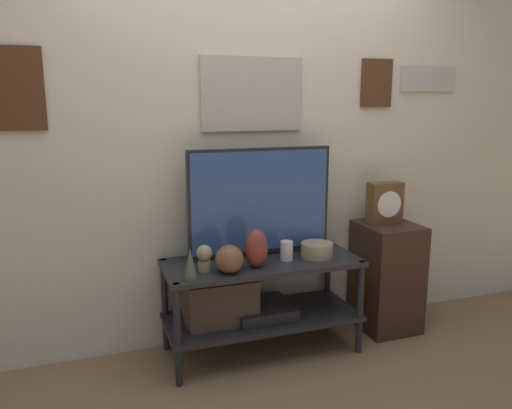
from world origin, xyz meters
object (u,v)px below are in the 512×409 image
vase_round_glass (229,259)px  television (260,201)px  candle_jar (287,251)px  vase_urn_stoneware (256,248)px  mantel_clock (385,203)px  decorative_bust (204,257)px  vase_slim_bronze (190,263)px  vase_wide_bowl (317,250)px

vase_round_glass → television: bearing=42.7°
television → candle_jar: bearing=-51.2°
vase_urn_stoneware → vase_round_glass: bearing=-166.9°
vase_round_glass → mantel_clock: (1.14, 0.23, 0.20)m
vase_round_glass → decorative_bust: size_ratio=1.06×
television → vase_urn_stoneware: size_ratio=3.98×
vase_slim_bronze → vase_round_glass: bearing=5.6°
vase_wide_bowl → mantel_clock: 0.61m
vase_round_glass → mantel_clock: 1.18m
vase_round_glass → mantel_clock: mantel_clock is taller
mantel_clock → vase_wide_bowl: bearing=-167.3°
television → vase_round_glass: bearing=-137.3°
vase_urn_stoneware → decorative_bust: (-0.30, 0.04, -0.03)m
vase_round_glass → vase_urn_stoneware: 0.18m
vase_urn_stoneware → mantel_clock: (0.97, 0.19, 0.16)m
vase_slim_bronze → mantel_clock: (1.37, 0.25, 0.19)m
vase_round_glass → candle_jar: bearing=15.3°
vase_round_glass → vase_slim_bronze: vase_slim_bronze is taller
vase_slim_bronze → decorative_bust: (0.10, 0.10, -0.01)m
vase_wide_bowl → candle_jar: 0.20m
vase_urn_stoneware → mantel_clock: mantel_clock is taller
vase_slim_bronze → mantel_clock: 1.40m
television → decorative_bust: bearing=-156.5°
vase_wide_bowl → vase_slim_bronze: vase_slim_bronze is taller
vase_wide_bowl → decorative_bust: (-0.71, -0.02, 0.04)m
vase_urn_stoneware → candle_jar: 0.23m
vase_urn_stoneware → decorative_bust: bearing=172.4°
mantel_clock → vase_urn_stoneware: bearing=-169.1°
television → mantel_clock: 0.87m
television → vase_round_glass: television is taller
vase_wide_bowl → candle_jar: (-0.20, 0.00, 0.01)m
television → decorative_bust: size_ratio=6.01×
television → vase_urn_stoneware: 0.33m
vase_wide_bowl → decorative_bust: 0.71m
candle_jar → vase_round_glass: bearing=-164.7°
vase_round_glass → vase_wide_bowl: bearing=9.8°
decorative_bust → candle_jar: bearing=3.0°
vase_wide_bowl → vase_urn_stoneware: size_ratio=0.87×
vase_slim_bronze → vase_urn_stoneware: bearing=8.9°
candle_jar → television: bearing=128.8°
vase_round_glass → vase_urn_stoneware: vase_urn_stoneware is taller
vase_round_glass → vase_wide_bowl: vase_round_glass is taller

